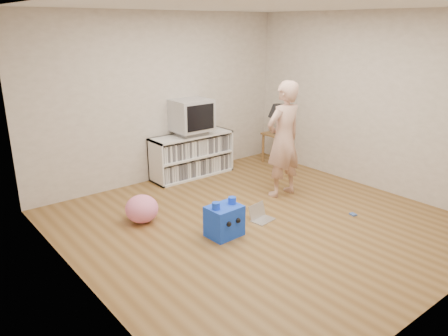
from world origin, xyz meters
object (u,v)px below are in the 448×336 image
object	(u,v)px
plush_pink	(142,209)
person	(283,140)
media_unit	(191,155)
laptop	(260,216)
plush_blue	(224,220)
crt_tv	(191,115)
side_table	(277,140)
dvd_deck	(191,132)
table_lamp	(278,111)

from	to	relation	value
plush_pink	person	bearing A→B (deg)	-12.31
media_unit	laptop	bearing A→B (deg)	-99.01
person	plush_blue	xyz separation A→B (m)	(-1.49, -0.50, -0.64)
crt_tv	person	world-z (taller)	person
side_table	plush_pink	distance (m)	3.21
crt_tv	side_table	bearing A→B (deg)	-12.94
crt_tv	plush_pink	size ratio (longest dim) A/B	1.44
media_unit	plush_blue	xyz separation A→B (m)	(-0.95, -2.05, -0.16)
media_unit	dvd_deck	bearing A→B (deg)	-90.00
media_unit	crt_tv	xyz separation A→B (m)	(0.00, -0.02, 0.67)
laptop	plush_blue	bearing A→B (deg)	176.94
table_lamp	laptop	bearing A→B (deg)	-140.04
dvd_deck	laptop	xyz separation A→B (m)	(-0.32, -1.97, -0.68)
media_unit	side_table	size ratio (longest dim) A/B	2.55
person	plush_pink	bearing A→B (deg)	-11.51
table_lamp	laptop	distance (m)	2.65
person	table_lamp	bearing A→B (deg)	-131.75
laptop	plush_pink	distance (m)	1.51
dvd_deck	crt_tv	size ratio (longest dim) A/B	0.75
crt_tv	laptop	bearing A→B (deg)	-99.09
dvd_deck	person	distance (m)	1.62
table_lamp	laptop	xyz separation A→B (m)	(-1.91, -1.60, -0.89)
plush_blue	media_unit	bearing A→B (deg)	62.50
person	plush_blue	size ratio (longest dim) A/B	3.65
person	laptop	xyz separation A→B (m)	(-0.85, -0.44, -0.78)
plush_pink	dvd_deck	bearing A→B (deg)	35.21
dvd_deck	side_table	world-z (taller)	dvd_deck
crt_tv	plush_blue	size ratio (longest dim) A/B	1.31
crt_tv	table_lamp	distance (m)	1.64
media_unit	side_table	world-z (taller)	media_unit
crt_tv	person	bearing A→B (deg)	-70.72
dvd_deck	plush_pink	world-z (taller)	dvd_deck
side_table	laptop	distance (m)	2.52
side_table	plush_pink	bearing A→B (deg)	-167.23
dvd_deck	laptop	world-z (taller)	dvd_deck
plush_pink	side_table	bearing A→B (deg)	12.77
dvd_deck	table_lamp	distance (m)	1.65
side_table	plush_pink	size ratio (longest dim) A/B	1.32
dvd_deck	person	size ratio (longest dim) A/B	0.27
table_lamp	person	distance (m)	1.58
crt_tv	media_unit	bearing A→B (deg)	90.00
dvd_deck	side_table	size ratio (longest dim) A/B	0.82
laptop	person	bearing A→B (deg)	19.26
dvd_deck	plush_pink	xyz separation A→B (m)	(-1.53, -1.08, -0.56)
crt_tv	plush_blue	xyz separation A→B (m)	(-0.95, -2.03, -0.83)
dvd_deck	laptop	distance (m)	2.11
dvd_deck	crt_tv	xyz separation A→B (m)	(0.00, -0.00, 0.29)
crt_tv	plush_pink	distance (m)	2.05
media_unit	crt_tv	world-z (taller)	crt_tv
dvd_deck	person	xyz separation A→B (m)	(0.53, -1.53, 0.10)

